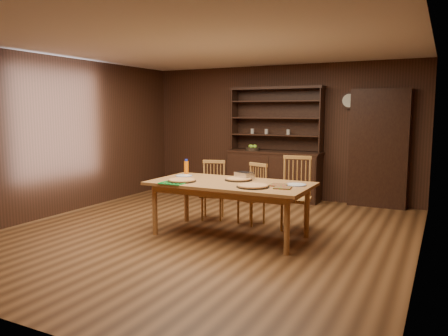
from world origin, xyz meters
The scene contains 20 objects.
floor centered at (0.00, 0.00, 0.00)m, with size 6.00×6.00×0.00m, color brown.
room_shell centered at (0.00, 0.00, 1.58)m, with size 6.00×6.00×6.00m.
china_hutch centered at (0.00, 2.75, 0.60)m, with size 1.84×0.52×2.17m.
doorway centered at (1.90, 2.90, 1.05)m, with size 1.00×0.18×2.10m, color black.
wall_clock centered at (1.35, 2.96, 1.90)m, with size 0.30×0.05×0.30m.
dining_table centered at (0.37, 0.04, 0.68)m, with size 2.18×1.09×0.75m.
chair_left centered at (-0.32, 0.84, 0.49)m, with size 0.48×0.47×0.93m.
chair_center centered at (0.39, 0.85, 0.48)m, with size 0.48×0.47×0.92m.
chair_right centered at (1.05, 0.85, 0.56)m, with size 0.50×0.49×1.06m.
pizza_left centered at (-0.24, -0.21, 0.77)m, with size 0.40×0.40×0.04m.
pizza_right centered at (0.81, -0.18, 0.77)m, with size 0.42×0.42×0.04m.
pizza_center centered at (0.41, 0.24, 0.77)m, with size 0.39×0.39×0.04m.
cooling_rack centered at (-0.27, -0.35, 0.76)m, with size 0.32×0.32×0.01m, color green, non-canonical shape.
plate_left centered at (-0.48, 0.22, 0.76)m, with size 0.25×0.25×0.02m.
plate_right centered at (1.25, 0.20, 0.76)m, with size 0.27×0.27×0.02m.
foil_dish centered at (0.43, 0.39, 0.80)m, with size 0.25×0.18×0.10m, color white.
juice_bottle centered at (-0.56, 0.41, 0.86)m, with size 0.07×0.07×0.23m.
pot_holder_a centered at (1.17, -0.08, 0.76)m, with size 0.21×0.21×0.02m, color #A7131E.
pot_holder_b centered at (1.06, 0.08, 0.76)m, with size 0.22×0.22×0.02m, color #A7131E.
fruit_bowl centered at (-0.43, 2.69, 0.98)m, with size 0.28×0.28×0.12m.
Camera 1 is at (2.96, -5.21, 1.71)m, focal length 35.00 mm.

